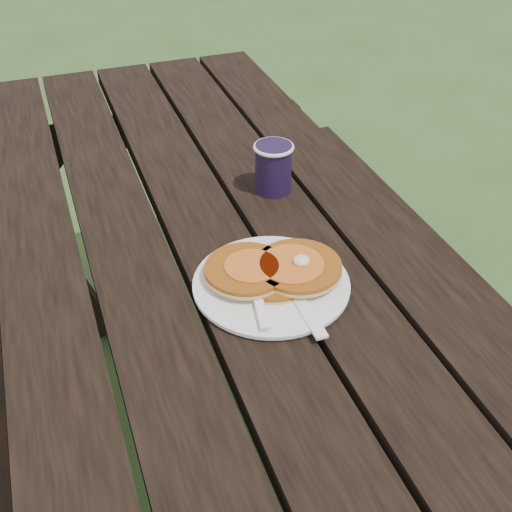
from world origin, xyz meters
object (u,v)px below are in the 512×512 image
object	(u,v)px
plate	(271,285)
pancake_stack	(274,270)
coffee_cup	(273,165)
picnic_table	(219,379)

from	to	relation	value
plate	pancake_stack	size ratio (longest dim) A/B	1.12
plate	pancake_stack	distance (m)	0.03
coffee_cup	pancake_stack	bearing A→B (deg)	-110.87
plate	coffee_cup	bearing A→B (deg)	68.29
picnic_table	plate	size ratio (longest dim) A/B	7.13
picnic_table	coffee_cup	distance (m)	0.48
picnic_table	pancake_stack	distance (m)	0.44
picnic_table	plate	world-z (taller)	plate
picnic_table	coffee_cup	bearing A→B (deg)	34.91
picnic_table	coffee_cup	size ratio (longest dim) A/B	17.76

